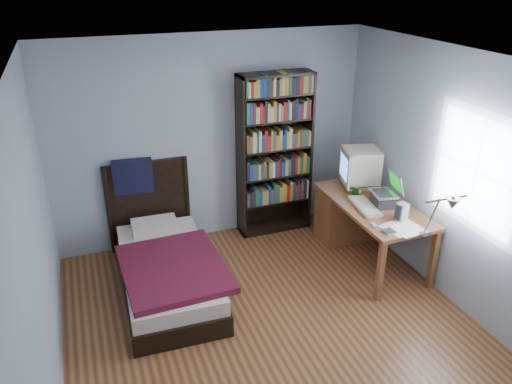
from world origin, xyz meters
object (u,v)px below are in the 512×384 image
(crt_monitor, at_px, (359,166))
(soda_can, at_px, (356,192))
(bed, at_px, (165,265))
(speaker, at_px, (402,212))
(keyboard, at_px, (365,206))
(desk, at_px, (352,213))
(bookshelf, at_px, (275,155))
(laptop, at_px, (384,197))
(desk_lamp, at_px, (448,207))

(crt_monitor, height_order, soda_can, crt_monitor)
(bed, bearing_deg, speaker, -17.43)
(keyboard, xyz_separation_m, bed, (-2.17, 0.36, -0.49))
(soda_can, bearing_deg, crt_monitor, 55.73)
(desk, relative_size, keyboard, 3.00)
(bed, bearing_deg, bookshelf, 26.82)
(desk, xyz_separation_m, crt_monitor, (0.06, 0.04, 0.59))
(keyboard, bearing_deg, speaker, -55.49)
(laptop, bearing_deg, crt_monitor, 92.20)
(bookshelf, bearing_deg, laptop, -54.69)
(laptop, height_order, desk_lamp, desk_lamp)
(bookshelf, distance_m, bed, 1.92)
(crt_monitor, relative_size, speaker, 2.64)
(soda_can, bearing_deg, speaker, -78.01)
(desk, distance_m, crt_monitor, 0.60)
(crt_monitor, distance_m, desk_lamp, 1.65)
(crt_monitor, bearing_deg, bookshelf, 141.69)
(desk_lamp, bearing_deg, desk, 88.29)
(crt_monitor, bearing_deg, soda_can, -124.27)
(speaker, bearing_deg, bookshelf, 107.83)
(bookshelf, bearing_deg, desk, -42.13)
(bookshelf, relative_size, bed, 1.00)
(desk_lamp, height_order, bookshelf, bookshelf)
(soda_can, bearing_deg, bed, 178.26)
(laptop, relative_size, keyboard, 0.75)
(crt_monitor, distance_m, laptop, 0.56)
(desk, distance_m, soda_can, 0.43)
(speaker, distance_m, bed, 2.55)
(crt_monitor, relative_size, desk_lamp, 0.80)
(bed, bearing_deg, soda_can, -1.74)
(bookshelf, bearing_deg, soda_can, -52.55)
(keyboard, relative_size, bed, 0.25)
(keyboard, bearing_deg, soda_can, 86.62)
(laptop, relative_size, soda_can, 3.19)
(desk, distance_m, laptop, 0.65)
(desk, bearing_deg, laptop, -80.95)
(keyboard, height_order, speaker, speaker)
(speaker, relative_size, soda_can, 1.66)
(speaker, bearing_deg, desk, 83.65)
(laptop, xyz_separation_m, bed, (-2.40, 0.38, -0.58))
(desk, xyz_separation_m, desk_lamp, (-0.05, -1.59, 0.84))
(laptop, distance_m, speaker, 0.37)
(desk, height_order, soda_can, soda_can)
(bookshelf, bearing_deg, desk_lamp, -72.74)
(desk, xyz_separation_m, keyboard, (-0.15, -0.47, 0.33))
(crt_monitor, height_order, speaker, crt_monitor)
(desk_lamp, distance_m, speaker, 0.85)
(desk_lamp, bearing_deg, speaker, 82.32)
(desk, relative_size, bookshelf, 0.75)
(laptop, height_order, soda_can, laptop)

